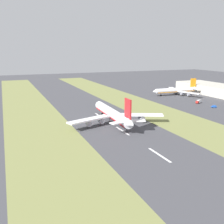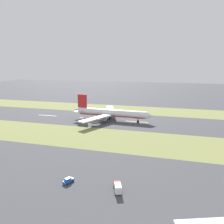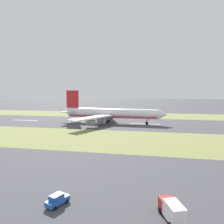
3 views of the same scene
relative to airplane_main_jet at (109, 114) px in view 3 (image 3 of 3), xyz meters
The scene contains 9 objects.
ground_plane 6.66m from the airplane_main_jet, 122.67° to the right, with size 800.00×800.00×0.00m, color #424247.
grass_median_west 46.98m from the airplane_main_jet, behind, with size 40.00×600.00×0.01m, color olive.
grass_median_east 43.95m from the airplane_main_jet, ahead, with size 40.00×600.00×0.01m, color olive.
centreline_dash_near 58.43m from the airplane_main_jet, 91.51° to the right, with size 1.20×18.00×0.01m, color silver.
centreline_dash_mid 19.13m from the airplane_main_jet, 94.84° to the right, with size 1.20×18.00×0.01m, color silver.
centreline_dash_far 22.77m from the airplane_main_jet, 94.00° to the left, with size 1.20×18.00×0.01m, color silver.
airplane_main_jet is the anchor object (origin of this frame).
service_truck 101.77m from the airplane_main_jet, 17.83° to the left, with size 6.39×4.22×3.10m.
apron_car 97.03m from the airplane_main_jet, ahead, with size 4.75×3.31×2.03m.
Camera 3 is at (131.91, 30.80, 20.31)m, focal length 35.00 mm.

